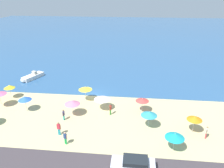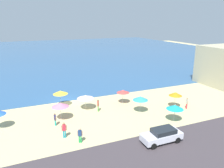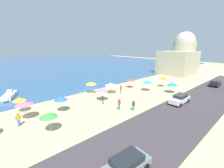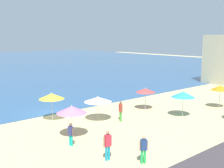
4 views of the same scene
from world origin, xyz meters
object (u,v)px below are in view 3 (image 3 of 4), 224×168
object	(u,v)px
beach_umbrella_5	(148,82)
beach_umbrella_0	(172,84)
beach_umbrella_4	(102,90)
bather_0	(18,119)
beach_umbrella_1	(24,103)
bather_4	(170,83)
beach_umbrella_10	(164,78)
beach_umbrella_11	(91,83)
beach_umbrella_2	(111,84)
beach_umbrella_7	(131,80)
bather_2	(119,104)
bather_3	(121,89)
skiff_nearshore	(10,95)
beach_umbrella_6	(48,115)
harbor_fortress	(181,57)
parked_car_0	(215,83)
beach_umbrella_8	(19,99)
bather_1	(103,99)
beach_umbrella_9	(61,98)
bather_5	(133,105)
parked_car_1	(125,165)
parked_car_2	(180,99)

from	to	relation	value
beach_umbrella_5	beach_umbrella_0	bearing A→B (deg)	-57.90
beach_umbrella_4	bather_0	size ratio (longest dim) A/B	1.40
beach_umbrella_5	beach_umbrella_1	bearing A→B (deg)	171.67
bather_0	bather_4	size ratio (longest dim) A/B	1.02
beach_umbrella_10	beach_umbrella_11	size ratio (longest dim) A/B	0.98
beach_umbrella_4	beach_umbrella_5	xyz separation A→B (m)	(10.57, -1.92, 0.01)
beach_umbrella_2	beach_umbrella_5	world-z (taller)	beach_umbrella_5
beach_umbrella_7	bather_2	xyz separation A→B (m)	(-10.30, -6.66, -0.94)
bather_2	bather_3	world-z (taller)	bather_2
beach_umbrella_2	skiff_nearshore	size ratio (longest dim) A/B	0.47
beach_umbrella_6	skiff_nearshore	bearing A→B (deg)	94.59
beach_umbrella_10	bather_4	xyz separation A→B (m)	(1.31, -1.07, -1.17)
beach_umbrella_6	skiff_nearshore	distance (m)	16.60
harbor_fortress	bather_4	bearing A→B (deg)	-161.07
harbor_fortress	parked_car_0	bearing A→B (deg)	-129.26
beach_umbrella_11	bather_0	distance (m)	14.32
beach_umbrella_1	beach_umbrella_8	size ratio (longest dim) A/B	1.06
bather_0	bather_1	xyz separation A→B (m)	(11.74, -1.46, -0.08)
beach_umbrella_9	parked_car_0	world-z (taller)	beach_umbrella_9
beach_umbrella_4	bather_5	bearing A→B (deg)	-82.54
parked_car_0	bather_0	bearing A→B (deg)	164.74
beach_umbrella_8	bather_2	distance (m)	14.28
beach_umbrella_11	bather_5	distance (m)	10.99
bather_4	skiff_nearshore	world-z (taller)	bather_4
beach_umbrella_8	bather_5	bearing A→B (deg)	-40.06
parked_car_0	skiff_nearshore	size ratio (longest dim) A/B	0.86
beach_umbrella_2	beach_umbrella_9	size ratio (longest dim) A/B	0.97
beach_umbrella_10	bather_0	size ratio (longest dim) A/B	1.42
beach_umbrella_4	beach_umbrella_5	distance (m)	10.75
beach_umbrella_0	bather_1	size ratio (longest dim) A/B	1.44
bather_5	parked_car_1	bearing A→B (deg)	-142.98
bather_5	beach_umbrella_0	bearing A→B (deg)	1.23
beach_umbrella_2	beach_umbrella_11	xyz separation A→B (m)	(-3.07, 2.53, 0.29)
beach_umbrella_7	beach_umbrella_2	bearing A→B (deg)	179.16
harbor_fortress	parked_car_1	bearing A→B (deg)	-160.08
parked_car_2	parked_car_1	bearing A→B (deg)	-168.16
beach_umbrella_9	bather_4	size ratio (longest dim) A/B	1.47
beach_umbrella_7	beach_umbrella_9	bearing A→B (deg)	-174.82
bather_4	harbor_fortress	size ratio (longest dim) A/B	0.12
beach_umbrella_0	bather_0	size ratio (longest dim) A/B	1.33
beach_umbrella_8	beach_umbrella_9	world-z (taller)	beach_umbrella_9
skiff_nearshore	bather_5	bearing A→B (deg)	-56.57
beach_umbrella_11	bather_4	size ratio (longest dim) A/B	1.49
bather_1	bather_2	xyz separation A→B (m)	(0.45, -3.34, 0.14)
beach_umbrella_0	bather_5	xyz separation A→B (m)	(-12.34, -0.26, -0.99)
beach_umbrella_11	skiff_nearshore	world-z (taller)	beach_umbrella_11
bather_1	skiff_nearshore	distance (m)	17.72
beach_umbrella_4	parked_car_1	xyz separation A→B (m)	(-8.32, -13.20, -1.26)
beach_umbrella_7	bather_0	world-z (taller)	beach_umbrella_7
beach_umbrella_6	bather_4	bearing A→B (deg)	0.50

